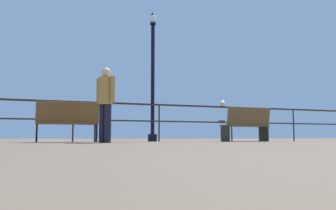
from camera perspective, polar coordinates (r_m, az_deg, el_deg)
pier_railing at (r=10.09m, az=-1.51°, el=-1.43°), size 24.85×0.05×1.12m
bench_near_left at (r=8.83m, az=-16.60°, el=-2.43°), size 1.51×0.57×1.01m
bench_near_right at (r=10.53m, az=13.13°, el=-3.01°), size 1.49×0.72×1.03m
lamppost_center at (r=10.54m, az=-2.60°, el=5.19°), size 0.28×0.28×4.08m
person_by_bench at (r=7.89m, az=-10.52°, el=0.94°), size 0.37×0.48×1.73m
seagull_on_rail at (r=11.03m, az=9.21°, el=0.29°), size 0.33×0.41×0.22m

